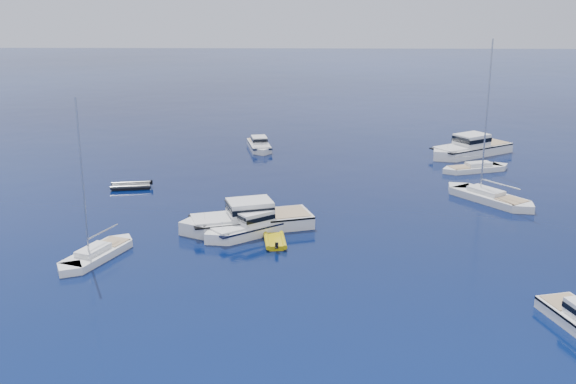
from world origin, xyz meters
name	(u,v)px	position (x,y,z in m)	size (l,w,h in m)	color
ground	(388,350)	(0.00, 0.00, 0.00)	(400.00, 400.00, 0.00)	navy
motor_cruiser_left	(252,233)	(-8.86, 18.64, 0.00)	(2.83, 9.24, 2.43)	white
motor_cruiser_centre	(247,229)	(-9.32, 19.76, 0.00)	(3.61, 11.79, 3.10)	silver
motor_cruiser_distant	(469,155)	(15.02, 46.76, 0.00)	(3.73, 12.20, 3.20)	white
motor_cruiser_horizon	(259,149)	(-10.18, 49.22, 0.00)	(2.35, 7.68, 2.02)	silver
sailboat_fore	(97,258)	(-19.88, 13.00, 0.00)	(2.21, 8.51, 12.51)	white
sailboat_mid_r	(489,201)	(12.63, 28.09, 0.00)	(2.72, 10.45, 15.36)	silver
sailboat_centre	(475,171)	(13.98, 39.17, 0.00)	(2.18, 8.39, 12.34)	white
tender_yellow	(275,244)	(-6.89, 16.30, 0.00)	(1.95, 3.53, 0.95)	#C5AD0B
tender_grey_far	(131,188)	(-21.87, 31.60, 0.00)	(2.20, 4.09, 0.95)	black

